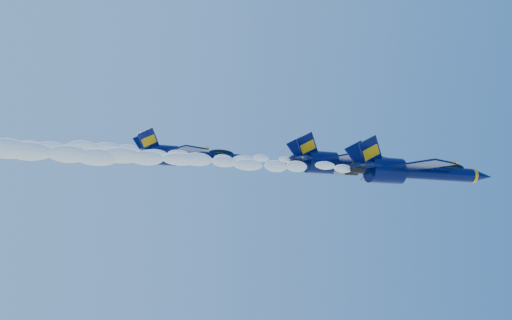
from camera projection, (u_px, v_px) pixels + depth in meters
name	position (u px, v px, depth m)	size (l,w,h in m)	color
jet_lead	(414.00, 171.00, 84.92)	(19.98, 16.39, 7.42)	#040B3A
smoke_trail_jet_lead	(183.00, 160.00, 74.88)	(39.76, 2.07, 1.86)	white
jet_second	(347.00, 163.00, 93.80)	(19.05, 15.62, 7.08)	#040B3A
smoke_trail_jet_second	(135.00, 152.00, 83.91)	(39.76, 1.97, 1.77)	white
jet_third	(189.00, 156.00, 98.92)	(18.20, 14.93, 6.76)	#040B3A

